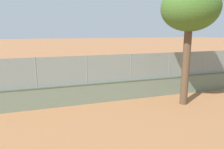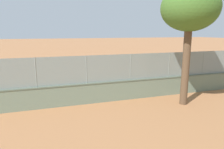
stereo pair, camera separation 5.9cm
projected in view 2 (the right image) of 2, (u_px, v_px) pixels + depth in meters
name	position (u px, v px, depth m)	size (l,w,h in m)	color
ground_plane	(105.00, 70.00, 27.60)	(260.00, 260.00, 0.00)	#A36B42
perimeter_wall	(130.00, 89.00, 15.51)	(33.08, 0.70, 1.46)	slate
fence_panel_on_wall	(130.00, 67.00, 15.17)	(32.49, 0.35, 1.90)	gray
player_near_wall_returning	(148.00, 74.00, 19.50)	(1.10, 0.72, 1.69)	navy
player_crossing_court	(76.00, 82.00, 16.41)	(0.78, 1.05, 1.70)	#591919
player_at_service_line	(93.00, 71.00, 21.04)	(0.73, 1.23, 1.69)	#B2B2B2
sports_ball	(158.00, 76.00, 17.52)	(0.09, 0.09, 0.09)	yellow
tree_behind_wall_center	(190.00, 10.00, 13.28)	(3.68, 3.68, 7.88)	brown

